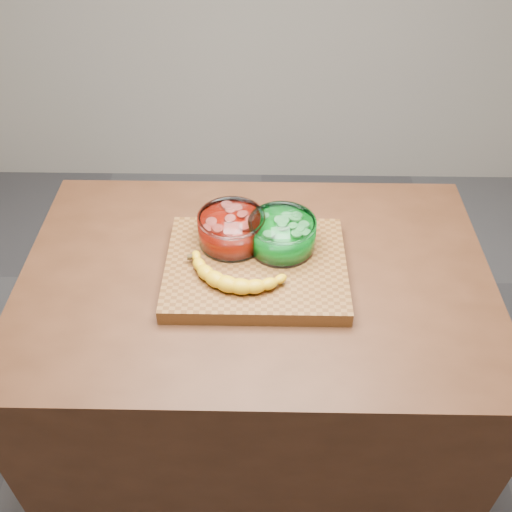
{
  "coord_description": "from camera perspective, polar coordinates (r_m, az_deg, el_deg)",
  "views": [
    {
      "loc": [
        0.02,
        -1.03,
        1.91
      ],
      "look_at": [
        0.0,
        0.0,
        0.96
      ],
      "focal_mm": 40.0,
      "sensor_mm": 36.0,
      "label": 1
    }
  ],
  "objects": [
    {
      "name": "cutting_board",
      "position": [
        1.43,
        0.0,
        -1.18
      ],
      "size": [
        0.45,
        0.35,
        0.04
      ],
      "primitive_type": "cube",
      "color": "brown",
      "rests_on": "counter"
    },
    {
      "name": "bowl_green",
      "position": [
        1.44,
        2.6,
        2.17
      ],
      "size": [
        0.17,
        0.17,
        0.08
      ],
      "color": "white",
      "rests_on": "cutting_board"
    },
    {
      "name": "bowl_red",
      "position": [
        1.46,
        -2.44,
        2.68
      ],
      "size": [
        0.17,
        0.17,
        0.08
      ],
      "color": "white",
      "rests_on": "cutting_board"
    },
    {
      "name": "banana",
      "position": [
        1.37,
        -1.89,
        -1.52
      ],
      "size": [
        0.27,
        0.17,
        0.04
      ],
      "primitive_type": null,
      "color": "gold",
      "rests_on": "cutting_board"
    },
    {
      "name": "counter",
      "position": [
        1.79,
        0.0,
        -12.1
      ],
      "size": [
        1.2,
        0.8,
        0.9
      ],
      "primitive_type": "cube",
      "color": "#492716",
      "rests_on": "ground"
    },
    {
      "name": "ground",
      "position": [
        2.17,
        0.0,
        -18.97
      ],
      "size": [
        3.5,
        3.5,
        0.0
      ],
      "primitive_type": "plane",
      "color": "#4F4F53",
      "rests_on": "ground"
    }
  ]
}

